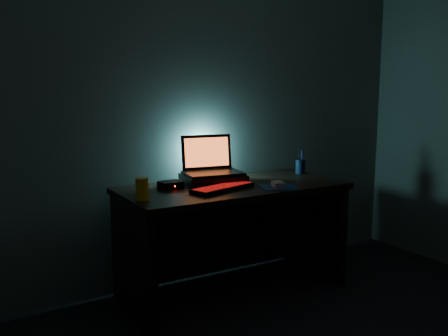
# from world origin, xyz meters

# --- Properties ---
(desk) EXTENTS (1.50, 0.70, 0.75)m
(desk) POSITION_xyz_m (0.00, 1.67, 0.49)
(desk) COLOR black
(desk) RESTS_ON ground
(riser) EXTENTS (0.44, 0.36, 0.06)m
(riser) POSITION_xyz_m (-0.08, 1.75, 0.78)
(riser) COLOR black
(riser) RESTS_ON desk
(laptop) EXTENTS (0.41, 0.34, 0.26)m
(laptop) POSITION_xyz_m (-0.07, 1.80, 0.87)
(laptop) COLOR black
(laptop) RESTS_ON riser
(keyboard) EXTENTS (0.47, 0.26, 0.03)m
(keyboard) POSITION_xyz_m (-0.14, 1.52, 0.76)
(keyboard) COLOR black
(keyboard) RESTS_ON desk
(mousepad) EXTENTS (0.28, 0.27, 0.00)m
(mousepad) POSITION_xyz_m (0.21, 1.40, 0.75)
(mousepad) COLOR navy
(mousepad) RESTS_ON desk
(mouse) EXTENTS (0.11, 0.13, 0.03)m
(mouse) POSITION_xyz_m (0.21, 1.40, 0.77)
(mouse) COLOR gray
(mouse) RESTS_ON mousepad
(pen_cup) EXTENTS (0.09, 0.09, 0.10)m
(pen_cup) POSITION_xyz_m (0.68, 1.76, 0.80)
(pen_cup) COLOR black
(pen_cup) RESTS_ON desk
(juice_glass) EXTENTS (0.08, 0.08, 0.13)m
(juice_glass) POSITION_xyz_m (-0.68, 1.51, 0.81)
(juice_glass) COLOR #E5A60C
(juice_glass) RESTS_ON desk
(router) EXTENTS (0.15, 0.12, 0.05)m
(router) POSITION_xyz_m (-0.40, 1.73, 0.77)
(router) COLOR black
(router) RESTS_ON desk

